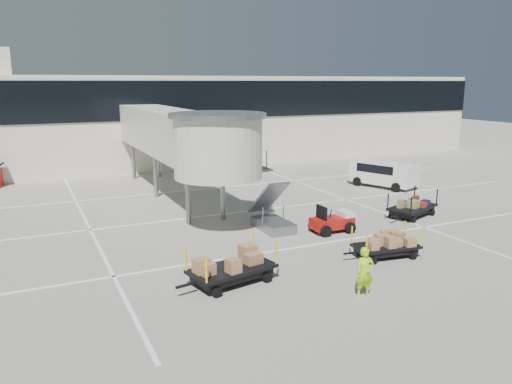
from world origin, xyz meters
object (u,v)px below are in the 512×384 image
box_cart_near (385,245)px  suitcase_cart (412,208)px  baggage_tug (333,222)px  box_cart_far (235,268)px  minivan (382,172)px  ground_worker (365,273)px

box_cart_near → suitcase_cart: bearing=46.3°
baggage_tug → box_cart_far: size_ratio=0.54×
box_cart_far → minivan: 20.44m
box_cart_far → minivan: (16.60, 11.91, 0.46)m
box_cart_near → baggage_tug: bearing=96.1°
suitcase_cart → ground_worker: size_ratio=2.11×
suitcase_cart → box_cart_far: bearing=179.9°
box_cart_near → minivan: size_ratio=0.69×
baggage_tug → ground_worker: bearing=-115.4°
box_cart_near → ground_worker: (-3.34, -2.92, 0.35)m
minivan → baggage_tug: bearing=-161.2°
box_cart_far → ground_worker: bearing=-52.2°
baggage_tug → box_cart_far: 8.11m
suitcase_cart → minivan: minivan is taller
box_cart_near → ground_worker: size_ratio=1.91×
baggage_tug → minivan: 12.42m
suitcase_cart → minivan: bearing=43.1°
baggage_tug → suitcase_cart: size_ratio=0.57×
box_cart_far → ground_worker: size_ratio=2.23×
baggage_tug → box_cart_near: bearing=-90.7°
suitcase_cart → minivan: size_ratio=0.76×
baggage_tug → suitcase_cart: suitcase_cart is taller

